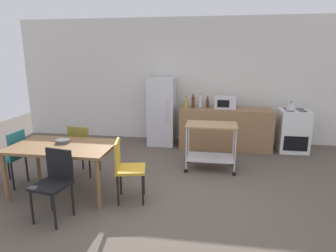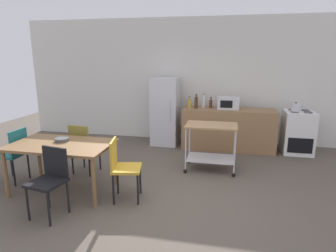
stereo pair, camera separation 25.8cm
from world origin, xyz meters
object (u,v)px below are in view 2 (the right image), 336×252
(chair_teal, at_px, (14,152))
(kitchen_cart, at_px, (211,140))
(stove_oven, at_px, (298,132))
(bottle_hot_sauce, at_px, (203,102))
(chair_olive, at_px, (83,145))
(bottle_vinegar, at_px, (211,104))
(refrigerator, at_px, (165,111))
(chair_mustard, at_px, (122,165))
(bottle_wine, at_px, (196,102))
(bottle_sesame_oil, at_px, (189,103))
(dining_table, at_px, (62,149))
(chair_black, at_px, (50,177))
(kettle, at_px, (296,107))
(fruit_bowl, at_px, (62,140))
(microwave, at_px, (228,103))

(chair_teal, xyz_separation_m, kitchen_cart, (3.09, 1.18, 0.05))
(stove_oven, height_order, bottle_hot_sauce, bottle_hot_sauce)
(chair_olive, distance_m, bottle_vinegar, 2.92)
(kitchen_cart, bearing_deg, bottle_hot_sauce, 100.88)
(refrigerator, bearing_deg, chair_mustard, -90.23)
(bottle_vinegar, bearing_deg, bottle_wine, -158.81)
(chair_teal, relative_size, bottle_sesame_oil, 3.49)
(chair_olive, relative_size, chair_teal, 1.00)
(dining_table, bearing_deg, bottle_sesame_oil, 58.54)
(chair_black, height_order, bottle_wine, bottle_wine)
(bottle_sesame_oil, bearing_deg, kettle, -1.05)
(kitchen_cart, bearing_deg, refrigerator, 128.86)
(chair_teal, relative_size, bottle_wine, 2.85)
(chair_teal, xyz_separation_m, bottle_sesame_oil, (2.52, 2.47, 0.49))
(chair_mustard, bearing_deg, kettle, -58.35)
(chair_teal, xyz_separation_m, kettle, (4.72, 2.43, 0.48))
(refrigerator, relative_size, bottle_sesame_oil, 6.08)
(chair_olive, distance_m, chair_teal, 1.08)
(stove_oven, xyz_separation_m, fruit_bowl, (-3.96, -2.52, 0.32))
(chair_teal, bearing_deg, bottle_sesame_oil, 135.49)
(refrigerator, height_order, bottle_vinegar, refrigerator)
(refrigerator, relative_size, fruit_bowl, 7.18)
(chair_teal, distance_m, stove_oven, 5.46)
(chair_olive, distance_m, fruit_bowl, 0.61)
(stove_oven, relative_size, microwave, 2.00)
(bottle_sesame_oil, height_order, bottle_vinegar, bottle_sesame_oil)
(bottle_vinegar, height_order, microwave, microwave)
(dining_table, distance_m, kitchen_cart, 2.51)
(chair_black, relative_size, bottle_sesame_oil, 3.49)
(chair_teal, bearing_deg, kitchen_cart, 111.94)
(stove_oven, distance_m, bottle_wine, 2.25)
(bottle_sesame_oil, height_order, kettle, bottle_sesame_oil)
(stove_oven, bearing_deg, bottle_hot_sauce, 178.08)
(stove_oven, height_order, kitchen_cart, stove_oven)
(bottle_wine, bearing_deg, bottle_vinegar, 21.19)
(chair_mustard, height_order, chair_olive, same)
(bottle_sesame_oil, relative_size, microwave, 0.55)
(refrigerator, distance_m, kettle, 2.80)
(chair_mustard, bearing_deg, bottle_vinegar, -32.41)
(stove_oven, bearing_deg, chair_olive, -153.27)
(bottle_sesame_oil, xyz_separation_m, bottle_hot_sauce, (0.30, 0.13, 0.02))
(kettle, bearing_deg, kitchen_cart, -142.51)
(chair_black, distance_m, stove_oven, 4.94)
(bottle_sesame_oil, distance_m, bottle_vinegar, 0.48)
(chair_mustard, distance_m, kitchen_cart, 1.81)
(chair_olive, relative_size, microwave, 1.93)
(bottle_wine, bearing_deg, stove_oven, 1.84)
(refrigerator, xyz_separation_m, fruit_bowl, (-1.06, -2.61, 0.00))
(fruit_bowl, bearing_deg, chair_mustard, -11.03)
(chair_mustard, xyz_separation_m, microwave, (1.44, 2.74, 0.51))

